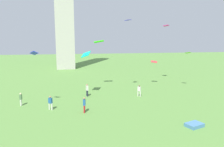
{
  "coord_description": "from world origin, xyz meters",
  "views": [
    {
      "loc": [
        -5.87,
        -8.35,
        8.03
      ],
      "look_at": [
        -0.74,
        15.52,
        4.17
      ],
      "focal_mm": 33.48,
      "sensor_mm": 36.0,
      "label": 1
    }
  ],
  "objects": [
    {
      "name": "person_4",
      "position": [
        -4.17,
        14.41,
        0.99
      ],
      "size": [
        0.33,
        0.54,
        1.75
      ],
      "rotation": [
        0.0,
        0.0,
        4.56
      ],
      "color": "red",
      "rests_on": "ground_plane"
    },
    {
      "name": "kite_flying_0",
      "position": [
        3.32,
        22.87,
        11.09
      ],
      "size": [
        1.17,
        1.16,
        0.24
      ],
      "rotation": [
        0.0,
        0.0,
        3.88
      ],
      "color": "#2922C9"
    },
    {
      "name": "person_1",
      "position": [
        -11.69,
        18.61,
        0.92
      ],
      "size": [
        0.26,
        0.5,
        1.62
      ],
      "rotation": [
        0.0,
        0.0,
        4.66
      ],
      "color": "silver",
      "rests_on": "ground_plane"
    },
    {
      "name": "person_2",
      "position": [
        -3.2,
        21.33,
        1.03
      ],
      "size": [
        0.35,
        0.56,
        1.82
      ],
      "rotation": [
        0.0,
        0.0,
        1.75
      ],
      "color": "#1E2333",
      "rests_on": "ground_plane"
    },
    {
      "name": "kite_flying_1",
      "position": [
        12.61,
        28.92,
        10.82
      ],
      "size": [
        1.58,
        1.63,
        0.32
      ],
      "rotation": [
        0.0,
        0.0,
        0.88
      ],
      "color": "#DF309C"
    },
    {
      "name": "person_3",
      "position": [
        -7.96,
        16.13,
        0.95
      ],
      "size": [
        0.5,
        0.46,
        1.67
      ],
      "rotation": [
        0.0,
        0.0,
        2.52
      ],
      "color": "silver",
      "rests_on": "ground_plane"
    },
    {
      "name": "kite_bundle_0",
      "position": [
        5.63,
        8.25,
        0.17
      ],
      "size": [
        1.82,
        1.52,
        0.34
      ],
      "primitive_type": "cube",
      "rotation": [
        0.0,
        0.0,
        0.3
      ],
      "color": "teal",
      "rests_on": "ground_plane"
    },
    {
      "name": "kite_flying_6",
      "position": [
        9.61,
        27.11,
        4.21
      ],
      "size": [
        1.31,
        1.11,
        0.43
      ],
      "rotation": [
        0.0,
        0.0,
        2.71
      ],
      "color": "red"
    },
    {
      "name": "kite_flying_2",
      "position": [
        -0.56,
        26.89,
        7.86
      ],
      "size": [
        1.88,
        1.46,
        0.56
      ],
      "rotation": [
        0.0,
        0.0,
        2.93
      ],
      "color": "#31F10C"
    },
    {
      "name": "kite_flying_4",
      "position": [
        -3.21,
        21.86,
        6.07
      ],
      "size": [
        1.57,
        2.01,
        0.95
      ],
      "rotation": [
        0.0,
        0.0,
        1.23
      ],
      "color": "#0AE8AA"
    },
    {
      "name": "person_0",
      "position": [
        4.16,
        19.58,
        0.95
      ],
      "size": [
        0.49,
        0.49,
        1.68
      ],
      "rotation": [
        0.0,
        0.0,
        5.51
      ],
      "color": "silver",
      "rests_on": "ground_plane"
    },
    {
      "name": "kite_flying_3",
      "position": [
        13.89,
        23.23,
        6.02
      ],
      "size": [
        1.05,
        1.11,
        0.32
      ],
      "rotation": [
        0.0,
        0.0,
        2.16
      ],
      "color": "#60B71F"
    },
    {
      "name": "kite_flying_5",
      "position": [
        -9.65,
        17.51,
        6.59
      ],
      "size": [
        1.08,
        1.05,
        0.57
      ],
      "rotation": [
        0.0,
        0.0,
        5.36
      ],
      "color": "blue"
    }
  ]
}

